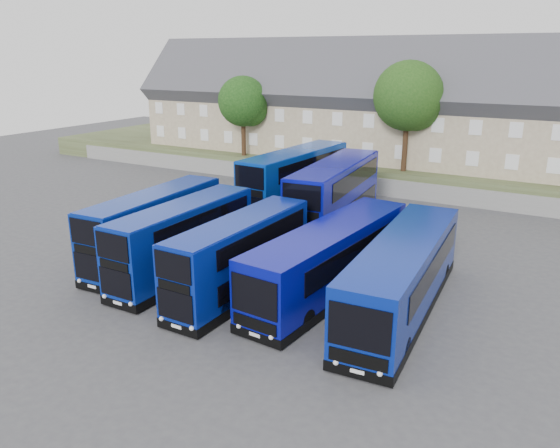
{
  "coord_description": "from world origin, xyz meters",
  "views": [
    {
      "loc": [
        15.51,
        -19.78,
        11.67
      ],
      "look_at": [
        0.63,
        6.45,
        2.2
      ],
      "focal_mm": 35.0,
      "sensor_mm": 36.0,
      "label": 1
    }
  ],
  "objects_px": {
    "coach_east_a": "(330,261)",
    "tree_west": "(245,103)",
    "dd_front_left": "(155,229)",
    "tree_mid": "(410,99)",
    "dd_front_mid": "(184,242)"
  },
  "relations": [
    {
      "from": "dd_front_mid",
      "to": "coach_east_a",
      "type": "bearing_deg",
      "value": 13.91
    },
    {
      "from": "dd_front_mid",
      "to": "tree_mid",
      "type": "distance_m",
      "value": 25.05
    },
    {
      "from": "tree_west",
      "to": "tree_mid",
      "type": "xyz_separation_m",
      "value": [
        16.0,
        0.5,
        1.02
      ]
    },
    {
      "from": "coach_east_a",
      "to": "dd_front_left",
      "type": "bearing_deg",
      "value": -169.18
    },
    {
      "from": "dd_front_mid",
      "to": "tree_west",
      "type": "height_order",
      "value": "tree_west"
    },
    {
      "from": "tree_west",
      "to": "tree_mid",
      "type": "height_order",
      "value": "tree_mid"
    },
    {
      "from": "dd_front_left",
      "to": "dd_front_mid",
      "type": "distance_m",
      "value": 2.92
    },
    {
      "from": "dd_front_left",
      "to": "tree_mid",
      "type": "height_order",
      "value": "tree_mid"
    },
    {
      "from": "dd_front_left",
      "to": "tree_mid",
      "type": "bearing_deg",
      "value": 68.74
    },
    {
      "from": "coach_east_a",
      "to": "tree_west",
      "type": "distance_m",
      "value": 29.06
    },
    {
      "from": "dd_front_mid",
      "to": "tree_west",
      "type": "bearing_deg",
      "value": 115.7
    },
    {
      "from": "dd_front_left",
      "to": "tree_mid",
      "type": "relative_size",
      "value": 1.13
    },
    {
      "from": "coach_east_a",
      "to": "tree_west",
      "type": "height_order",
      "value": "tree_west"
    },
    {
      "from": "coach_east_a",
      "to": "tree_mid",
      "type": "relative_size",
      "value": 1.4
    },
    {
      "from": "coach_east_a",
      "to": "dd_front_mid",
      "type": "bearing_deg",
      "value": -161.17
    }
  ]
}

